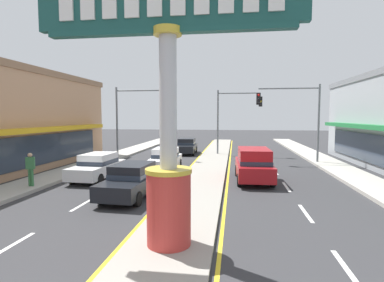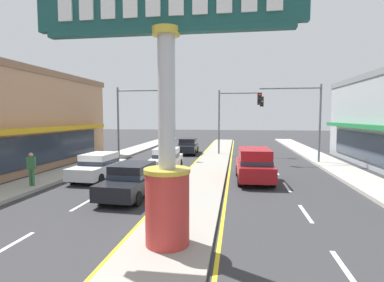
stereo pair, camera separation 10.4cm
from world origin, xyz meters
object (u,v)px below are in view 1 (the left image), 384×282
(suv_far_right_lane, at_px, (254,164))
(sedan_mid_left_lane, at_px, (165,159))
(traffic_light_left_side, at_px, (136,110))
(sedan_near_right_lane, at_px, (187,146))
(traffic_light_median_far, at_px, (234,111))
(sedan_near_left_lane, at_px, (98,166))
(sedan_kerb_right, at_px, (132,180))
(district_sign, at_px, (168,115))
(pedestrian_near_kerb, at_px, (30,167))
(traffic_light_right_side, at_px, (295,110))

(suv_far_right_lane, xyz_separation_m, sedan_mid_left_lane, (-5.81, 2.74, -0.20))
(traffic_light_left_side, height_order, sedan_near_right_lane, traffic_light_left_side)
(traffic_light_median_far, distance_m, sedan_near_left_lane, 14.97)
(suv_far_right_lane, xyz_separation_m, sedan_near_left_lane, (-9.10, -0.73, -0.20))
(sedan_near_left_lane, relative_size, sedan_kerb_right, 0.99)
(sedan_mid_left_lane, bearing_deg, sedan_near_right_lane, 89.99)
(district_sign, relative_size, sedan_near_right_lane, 1.67)
(sedan_near_right_lane, height_order, suv_far_right_lane, suv_far_right_lane)
(traffic_light_left_side, relative_size, pedestrian_near_kerb, 3.64)
(traffic_light_left_side, bearing_deg, pedestrian_near_kerb, -100.12)
(traffic_light_right_side, distance_m, sedan_kerb_right, 15.06)
(traffic_light_left_side, relative_size, traffic_light_median_far, 1.00)
(sedan_mid_left_lane, height_order, sedan_kerb_right, same)
(district_sign, bearing_deg, sedan_mid_left_lane, 103.47)
(district_sign, xyz_separation_m, traffic_light_left_side, (-6.49, 16.77, 0.49))
(sedan_mid_left_lane, height_order, pedestrian_near_kerb, pedestrian_near_kerb)
(sedan_near_right_lane, bearing_deg, sedan_kerb_right, -89.98)
(traffic_light_right_side, relative_size, sedan_mid_left_lane, 1.42)
(traffic_light_left_side, bearing_deg, sedan_near_right_lane, 52.44)
(traffic_light_left_side, bearing_deg, suv_far_right_lane, -38.19)
(district_sign, height_order, sedan_kerb_right, district_sign)
(district_sign, height_order, sedan_mid_left_lane, district_sign)
(sedan_near_right_lane, bearing_deg, district_sign, -82.28)
(traffic_light_right_side, height_order, sedan_near_right_lane, traffic_light_right_side)
(traffic_light_left_side, bearing_deg, sedan_near_left_lane, -87.97)
(district_sign, xyz_separation_m, traffic_light_median_far, (1.70, 20.90, 0.44))
(district_sign, relative_size, traffic_light_left_side, 1.17)
(sedan_near_right_lane, xyz_separation_m, sedan_mid_left_lane, (-0.00, -9.30, 0.00))
(traffic_light_median_far, bearing_deg, sedan_mid_left_lane, -117.67)
(traffic_light_left_side, relative_size, traffic_light_right_side, 1.00)
(sedan_kerb_right, bearing_deg, sedan_near_left_lane, 133.68)
(traffic_light_left_side, distance_m, sedan_mid_left_lane, 6.81)
(sedan_mid_left_lane, bearing_deg, sedan_near_left_lane, -133.52)
(traffic_light_left_side, height_order, suv_far_right_lane, traffic_light_left_side)
(district_sign, height_order, pedestrian_near_kerb, district_sign)
(sedan_kerb_right, relative_size, pedestrian_near_kerb, 2.57)
(traffic_light_median_far, height_order, sedan_mid_left_lane, traffic_light_median_far)
(sedan_near_left_lane, distance_m, sedan_kerb_right, 4.78)
(traffic_light_right_side, distance_m, sedan_near_left_lane, 15.29)
(traffic_light_left_side, xyz_separation_m, sedan_kerb_right, (3.59, -11.57, -3.46))
(sedan_near_left_lane, height_order, sedan_mid_left_lane, same)
(sedan_near_right_lane, distance_m, sedan_near_left_lane, 13.19)
(traffic_light_median_far, distance_m, sedan_kerb_right, 16.72)
(traffic_light_right_side, bearing_deg, traffic_light_median_far, 137.16)
(traffic_light_median_far, bearing_deg, sedan_near_left_lane, -122.81)
(traffic_light_median_far, bearing_deg, suv_far_right_lane, -84.02)
(traffic_light_left_side, height_order, traffic_light_median_far, same)
(traffic_light_left_side, relative_size, sedan_kerb_right, 1.41)
(traffic_light_right_side, xyz_separation_m, sedan_near_left_lane, (-12.69, -7.81, -3.46))
(sedan_near_right_lane, bearing_deg, pedestrian_near_kerb, -109.51)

